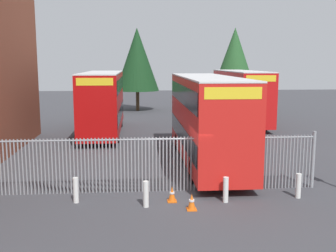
% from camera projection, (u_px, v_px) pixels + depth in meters
% --- Properties ---
extents(ground_plane, '(100.00, 100.00, 0.00)m').
position_uv_depth(ground_plane, '(163.00, 148.00, 23.92)').
color(ground_plane, '#3D3D42').
extents(palisade_fence, '(13.69, 0.14, 2.35)m').
position_uv_depth(palisade_fence, '(147.00, 163.00, 15.77)').
color(palisade_fence, gray).
rests_on(palisade_fence, ground).
extents(double_decker_bus_near_gate, '(2.54, 10.81, 4.42)m').
position_uv_depth(double_decker_bus_near_gate, '(207.00, 116.00, 19.98)').
color(double_decker_bus_near_gate, red).
rests_on(double_decker_bus_near_gate, ground).
extents(double_decker_bus_behind_fence_left, '(2.54, 10.81, 4.42)m').
position_uv_depth(double_decker_bus_behind_fence_left, '(103.00, 100.00, 28.54)').
color(double_decker_bus_behind_fence_left, '#B70C0C').
rests_on(double_decker_bus_behind_fence_left, ground).
extents(double_decker_bus_behind_fence_right, '(2.54, 10.81, 4.42)m').
position_uv_depth(double_decker_bus_behind_fence_right, '(240.00, 95.00, 33.23)').
color(double_decker_bus_behind_fence_right, red).
rests_on(double_decker_bus_behind_fence_right, ground).
extents(bollard_near_left, '(0.20, 0.20, 0.95)m').
position_uv_depth(bollard_near_left, '(76.00, 190.00, 14.61)').
color(bollard_near_left, silver).
rests_on(bollard_near_left, ground).
extents(bollard_center_front, '(0.20, 0.20, 0.95)m').
position_uv_depth(bollard_center_front, '(146.00, 194.00, 14.16)').
color(bollard_center_front, silver).
rests_on(bollard_center_front, ground).
extents(bollard_near_right, '(0.20, 0.20, 0.95)m').
position_uv_depth(bollard_near_right, '(226.00, 190.00, 14.66)').
color(bollard_near_right, silver).
rests_on(bollard_near_right, ground).
extents(bollard_far_right, '(0.20, 0.20, 0.95)m').
position_uv_depth(bollard_far_right, '(298.00, 186.00, 15.13)').
color(bollard_far_right, silver).
rests_on(bollard_far_right, ground).
extents(traffic_cone_by_gate, '(0.34, 0.34, 0.59)m').
position_uv_depth(traffic_cone_by_gate, '(172.00, 194.00, 14.74)').
color(traffic_cone_by_gate, orange).
rests_on(traffic_cone_by_gate, ground).
extents(traffic_cone_mid_forecourt, '(0.34, 0.34, 0.59)m').
position_uv_depth(traffic_cone_mid_forecourt, '(192.00, 202.00, 13.91)').
color(traffic_cone_mid_forecourt, orange).
rests_on(traffic_cone_mid_forecourt, ground).
extents(tree_tall_back, '(4.58, 4.58, 8.68)m').
position_uv_depth(tree_tall_back, '(137.00, 60.00, 41.96)').
color(tree_tall_back, '#4C3823').
rests_on(tree_tall_back, ground).
extents(tree_short_side, '(4.78, 4.78, 8.80)m').
position_uv_depth(tree_short_side, '(235.00, 60.00, 43.05)').
color(tree_short_side, '#4C3823').
rests_on(tree_short_side, ground).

